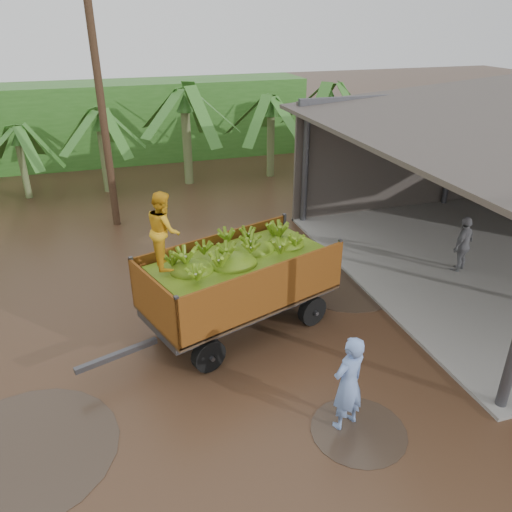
{
  "coord_description": "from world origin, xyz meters",
  "views": [
    {
      "loc": [
        -1.08,
        -9.0,
        6.52
      ],
      "look_at": [
        2.03,
        0.76,
        1.49
      ],
      "focal_mm": 35.0,
      "sensor_mm": 36.0,
      "label": 1
    }
  ],
  "objects_px": {
    "man_blue": "(348,383)",
    "utility_pole": "(101,100)",
    "banana_trailer": "(238,278)",
    "man_grey": "(463,245)"
  },
  "relations": [
    {
      "from": "banana_trailer",
      "to": "utility_pole",
      "type": "bearing_deg",
      "value": 88.59
    },
    {
      "from": "man_blue",
      "to": "utility_pole",
      "type": "relative_size",
      "value": 0.23
    },
    {
      "from": "man_blue",
      "to": "utility_pole",
      "type": "height_order",
      "value": "utility_pole"
    },
    {
      "from": "banana_trailer",
      "to": "man_grey",
      "type": "xyz_separation_m",
      "value": [
        6.56,
        0.74,
        -0.46
      ]
    },
    {
      "from": "banana_trailer",
      "to": "utility_pole",
      "type": "xyz_separation_m",
      "value": [
        -2.27,
        7.23,
        2.8
      ]
    },
    {
      "from": "man_blue",
      "to": "utility_pole",
      "type": "bearing_deg",
      "value": -92.44
    },
    {
      "from": "man_blue",
      "to": "banana_trailer",
      "type": "bearing_deg",
      "value": -93.96
    },
    {
      "from": "banana_trailer",
      "to": "man_blue",
      "type": "xyz_separation_m",
      "value": [
        0.94,
        -3.46,
        -0.37
      ]
    },
    {
      "from": "utility_pole",
      "to": "man_blue",
      "type": "bearing_deg",
      "value": -73.3
    },
    {
      "from": "banana_trailer",
      "to": "man_grey",
      "type": "relative_size",
      "value": 3.57
    }
  ]
}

